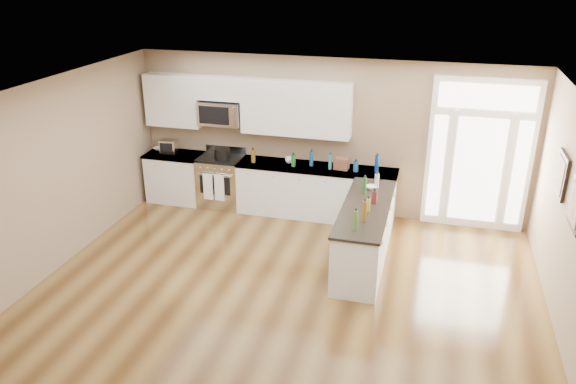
% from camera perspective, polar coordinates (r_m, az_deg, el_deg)
% --- Properties ---
extents(ground, '(8.00, 8.00, 0.00)m').
position_cam_1_polar(ground, '(7.16, -2.61, -14.66)').
color(ground, '#492F14').
extents(room_shell, '(8.00, 8.00, 8.00)m').
position_cam_1_polar(room_shell, '(6.27, -2.89, -2.15)').
color(room_shell, '#8E755A').
rests_on(room_shell, ground).
extents(back_cabinet_left, '(1.10, 0.66, 0.94)m').
position_cam_1_polar(back_cabinet_left, '(10.94, -11.19, 1.36)').
color(back_cabinet_left, silver).
rests_on(back_cabinet_left, ground).
extents(back_cabinet_right, '(2.85, 0.66, 0.94)m').
position_cam_1_polar(back_cabinet_right, '(10.08, 2.83, -0.09)').
color(back_cabinet_right, silver).
rests_on(back_cabinet_right, ground).
extents(peninsula_cabinet, '(0.69, 2.32, 0.94)m').
position_cam_1_polar(peninsula_cabinet, '(8.63, 7.77, -4.44)').
color(peninsula_cabinet, silver).
rests_on(peninsula_cabinet, ground).
extents(upper_cabinet_left, '(1.04, 0.33, 0.95)m').
position_cam_1_polar(upper_cabinet_left, '(10.63, -11.51, 9.12)').
color(upper_cabinet_left, silver).
rests_on(upper_cabinet_left, room_shell).
extents(upper_cabinet_right, '(1.94, 0.33, 0.95)m').
position_cam_1_polar(upper_cabinet_right, '(9.83, 0.80, 8.49)').
color(upper_cabinet_right, silver).
rests_on(upper_cabinet_right, room_shell).
extents(upper_cabinet_short, '(0.82, 0.33, 0.40)m').
position_cam_1_polar(upper_cabinet_short, '(10.19, -6.86, 10.43)').
color(upper_cabinet_short, silver).
rests_on(upper_cabinet_short, room_shell).
extents(microwave, '(0.78, 0.41, 0.42)m').
position_cam_1_polar(microwave, '(10.26, -6.82, 7.98)').
color(microwave, silver).
rests_on(microwave, room_shell).
extents(entry_door, '(1.70, 0.10, 2.60)m').
position_cam_1_polar(entry_door, '(9.87, 18.83, 3.53)').
color(entry_door, white).
rests_on(entry_door, ground).
extents(wall_art_near, '(0.05, 0.58, 0.58)m').
position_cam_1_polar(wall_art_near, '(8.22, 26.02, 1.58)').
color(wall_art_near, black).
rests_on(wall_art_near, room_shell).
extents(wall_art_far, '(0.05, 0.58, 0.58)m').
position_cam_1_polar(wall_art_far, '(7.31, 27.25, -1.14)').
color(wall_art_far, black).
rests_on(wall_art_far, room_shell).
extents(kitchen_range, '(0.80, 0.70, 1.08)m').
position_cam_1_polar(kitchen_range, '(10.56, -6.76, 1.10)').
color(kitchen_range, silver).
rests_on(kitchen_range, ground).
extents(stockpot, '(0.36, 0.36, 0.22)m').
position_cam_1_polar(stockpot, '(10.28, -6.71, 3.92)').
color(stockpot, black).
rests_on(stockpot, kitchen_range).
extents(toaster_oven, '(0.32, 0.26, 0.26)m').
position_cam_1_polar(toaster_oven, '(10.79, -11.99, 4.56)').
color(toaster_oven, silver).
rests_on(toaster_oven, back_cabinet_left).
extents(cardboard_box, '(0.26, 0.20, 0.20)m').
position_cam_1_polar(cardboard_box, '(9.79, 5.46, 2.90)').
color(cardboard_box, brown).
rests_on(cardboard_box, back_cabinet_right).
extents(bowl_left, '(0.24, 0.24, 0.05)m').
position_cam_1_polar(bowl_left, '(11.04, -12.99, 4.31)').
color(bowl_left, white).
rests_on(bowl_left, back_cabinet_left).
extents(bowl_peninsula, '(0.19, 0.19, 0.05)m').
position_cam_1_polar(bowl_peninsula, '(9.02, 8.46, 0.48)').
color(bowl_peninsula, white).
rests_on(bowl_peninsula, peninsula_cabinet).
extents(cup_counter, '(0.16, 0.16, 0.11)m').
position_cam_1_polar(cup_counter, '(10.06, 0.12, 3.27)').
color(cup_counter, white).
rests_on(cup_counter, back_cabinet_right).
extents(counter_bottles, '(2.40, 2.38, 0.31)m').
position_cam_1_polar(counter_bottles, '(9.12, 5.30, 1.54)').
color(counter_bottles, '#19591E').
rests_on(counter_bottles, back_cabinet_right).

